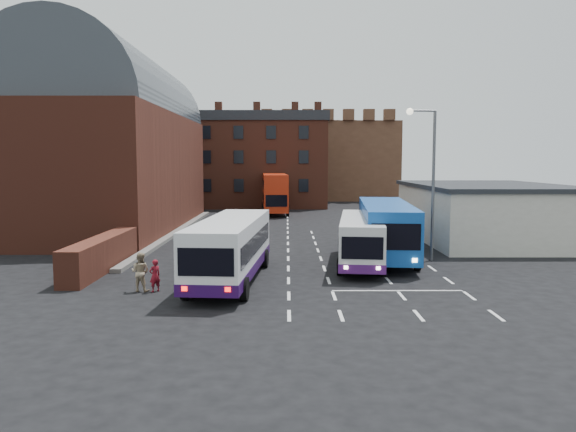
{
  "coord_description": "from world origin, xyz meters",
  "views": [
    {
      "loc": [
        -0.09,
        -28.33,
        5.92
      ],
      "look_at": [
        0.0,
        10.0,
        2.2
      ],
      "focal_mm": 35.0,
      "sensor_mm": 36.0,
      "label": 1
    }
  ],
  "objects_px": {
    "pedestrian_red": "(155,276)",
    "pedestrian_beige": "(140,272)",
    "bus_white_outbound": "(231,244)",
    "bus_red_double": "(275,193)",
    "bus_white_inbound": "(361,237)",
    "street_lamp": "(429,170)",
    "bus_blue": "(386,226)"
  },
  "relations": [
    {
      "from": "street_lamp",
      "to": "pedestrian_red",
      "type": "distance_m",
      "value": 17.12
    },
    {
      "from": "bus_white_outbound",
      "to": "pedestrian_beige",
      "type": "bearing_deg",
      "value": -145.38
    },
    {
      "from": "bus_red_double",
      "to": "street_lamp",
      "type": "bearing_deg",
      "value": 104.47
    },
    {
      "from": "bus_red_double",
      "to": "pedestrian_beige",
      "type": "distance_m",
      "value": 39.06
    },
    {
      "from": "pedestrian_red",
      "to": "pedestrian_beige",
      "type": "xyz_separation_m",
      "value": [
        -0.69,
        0.11,
        0.16
      ]
    },
    {
      "from": "bus_blue",
      "to": "street_lamp",
      "type": "height_order",
      "value": "street_lamp"
    },
    {
      "from": "bus_white_outbound",
      "to": "street_lamp",
      "type": "xyz_separation_m",
      "value": [
        11.15,
        5.59,
        3.62
      ]
    },
    {
      "from": "street_lamp",
      "to": "pedestrian_red",
      "type": "xyz_separation_m",
      "value": [
        -14.39,
        -7.99,
        -4.7
      ]
    },
    {
      "from": "bus_red_double",
      "to": "pedestrian_red",
      "type": "xyz_separation_m",
      "value": [
        -4.64,
        -38.78,
        -1.66
      ]
    },
    {
      "from": "pedestrian_beige",
      "to": "bus_white_outbound",
      "type": "bearing_deg",
      "value": -136.62
    },
    {
      "from": "bus_white_outbound",
      "to": "pedestrian_red",
      "type": "height_order",
      "value": "bus_white_outbound"
    },
    {
      "from": "bus_white_outbound",
      "to": "bus_blue",
      "type": "distance_m",
      "value": 11.07
    },
    {
      "from": "street_lamp",
      "to": "pedestrian_beige",
      "type": "xyz_separation_m",
      "value": [
        -15.08,
        -7.88,
        -4.54
      ]
    },
    {
      "from": "bus_white_outbound",
      "to": "bus_white_inbound",
      "type": "height_order",
      "value": "bus_white_outbound"
    },
    {
      "from": "bus_white_inbound",
      "to": "street_lamp",
      "type": "xyz_separation_m",
      "value": [
        4.1,
        1.24,
        3.82
      ]
    },
    {
      "from": "bus_white_inbound",
      "to": "bus_red_double",
      "type": "bearing_deg",
      "value": -73.03
    },
    {
      "from": "bus_red_double",
      "to": "pedestrian_beige",
      "type": "bearing_deg",
      "value": 79.04
    },
    {
      "from": "bus_blue",
      "to": "street_lamp",
      "type": "bearing_deg",
      "value": 160.64
    },
    {
      "from": "bus_red_double",
      "to": "street_lamp",
      "type": "height_order",
      "value": "street_lamp"
    },
    {
      "from": "pedestrian_red",
      "to": "pedestrian_beige",
      "type": "height_order",
      "value": "pedestrian_beige"
    },
    {
      "from": "bus_white_outbound",
      "to": "bus_white_inbound",
      "type": "xyz_separation_m",
      "value": [
        7.05,
        4.35,
        -0.2
      ]
    },
    {
      "from": "bus_white_inbound",
      "to": "pedestrian_red",
      "type": "relative_size",
      "value": 6.92
    },
    {
      "from": "pedestrian_red",
      "to": "bus_blue",
      "type": "bearing_deg",
      "value": 174.97
    },
    {
      "from": "bus_white_inbound",
      "to": "bus_red_double",
      "type": "relative_size",
      "value": 0.9
    },
    {
      "from": "bus_white_outbound",
      "to": "bus_red_double",
      "type": "xyz_separation_m",
      "value": [
        1.39,
        36.38,
        0.58
      ]
    },
    {
      "from": "bus_white_outbound",
      "to": "bus_blue",
      "type": "relative_size",
      "value": 0.91
    },
    {
      "from": "bus_blue",
      "to": "bus_red_double",
      "type": "relative_size",
      "value": 1.1
    },
    {
      "from": "pedestrian_beige",
      "to": "bus_red_double",
      "type": "bearing_deg",
      "value": -84.65
    },
    {
      "from": "bus_white_inbound",
      "to": "pedestrian_beige",
      "type": "relative_size",
      "value": 5.72
    },
    {
      "from": "bus_red_double",
      "to": "pedestrian_red",
      "type": "bearing_deg",
      "value": 80.07
    },
    {
      "from": "bus_white_outbound",
      "to": "bus_blue",
      "type": "height_order",
      "value": "bus_blue"
    },
    {
      "from": "pedestrian_red",
      "to": "pedestrian_beige",
      "type": "distance_m",
      "value": 0.72
    }
  ]
}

